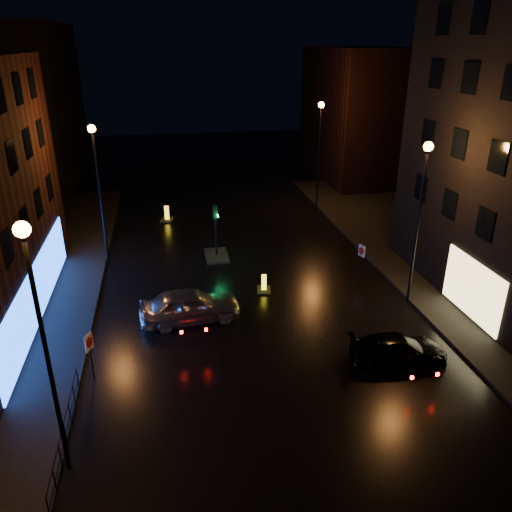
% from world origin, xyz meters
% --- Properties ---
extents(ground, '(120.00, 120.00, 0.00)m').
position_xyz_m(ground, '(0.00, 0.00, 0.00)').
color(ground, black).
rests_on(ground, ground).
extents(pavement_right, '(12.00, 44.00, 0.15)m').
position_xyz_m(pavement_right, '(14.00, 8.00, 0.07)').
color(pavement_right, black).
rests_on(pavement_right, ground).
extents(building_far_left, '(8.00, 16.00, 14.00)m').
position_xyz_m(building_far_left, '(-16.00, 35.00, 7.00)').
color(building_far_left, black).
rests_on(building_far_left, ground).
extents(building_far_right, '(8.00, 14.00, 12.00)m').
position_xyz_m(building_far_right, '(15.00, 32.00, 6.00)').
color(building_far_right, black).
rests_on(building_far_right, ground).
extents(street_lamp_lnear, '(0.44, 0.44, 8.37)m').
position_xyz_m(street_lamp_lnear, '(-7.80, -2.00, 5.56)').
color(street_lamp_lnear, black).
rests_on(street_lamp_lnear, ground).
extents(street_lamp_lfar, '(0.44, 0.44, 8.37)m').
position_xyz_m(street_lamp_lfar, '(-7.80, 14.00, 5.56)').
color(street_lamp_lfar, black).
rests_on(street_lamp_lfar, ground).
extents(street_lamp_rnear, '(0.44, 0.44, 8.37)m').
position_xyz_m(street_lamp_rnear, '(7.80, 6.00, 5.56)').
color(street_lamp_rnear, black).
rests_on(street_lamp_rnear, ground).
extents(street_lamp_rfar, '(0.44, 0.44, 8.37)m').
position_xyz_m(street_lamp_rfar, '(7.80, 22.00, 5.56)').
color(street_lamp_rfar, black).
rests_on(street_lamp_rfar, ground).
extents(traffic_signal, '(1.40, 2.40, 3.45)m').
position_xyz_m(traffic_signal, '(-1.20, 14.00, 0.50)').
color(traffic_signal, black).
rests_on(traffic_signal, ground).
extents(guard_railing, '(0.05, 6.04, 1.00)m').
position_xyz_m(guard_railing, '(-8.00, -1.00, 0.74)').
color(guard_railing, black).
rests_on(guard_railing, ground).
extents(silver_hatchback, '(4.96, 2.35, 1.64)m').
position_xyz_m(silver_hatchback, '(-3.35, 6.45, 0.82)').
color(silver_hatchback, '#B8BCC1').
rests_on(silver_hatchback, ground).
extents(dark_sedan, '(4.28, 2.07, 1.20)m').
position_xyz_m(dark_sedan, '(5.09, 1.44, 0.60)').
color(dark_sedan, black).
rests_on(dark_sedan, ground).
extents(bollard_near, '(0.91, 1.21, 0.96)m').
position_xyz_m(bollard_near, '(0.80, 8.85, 0.21)').
color(bollard_near, black).
rests_on(bollard_near, ground).
extents(bollard_far, '(1.16, 1.47, 1.13)m').
position_xyz_m(bollard_far, '(-4.09, 21.53, 0.25)').
color(bollard_far, black).
rests_on(bollard_far, ground).
extents(road_sign_left, '(0.25, 0.49, 2.14)m').
position_xyz_m(road_sign_left, '(-7.47, 2.51, 1.60)').
color(road_sign_left, black).
rests_on(road_sign_left, ground).
extents(road_sign_right, '(0.21, 0.48, 2.07)m').
position_xyz_m(road_sign_right, '(6.50, 9.33, 1.55)').
color(road_sign_right, black).
rests_on(road_sign_right, ground).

